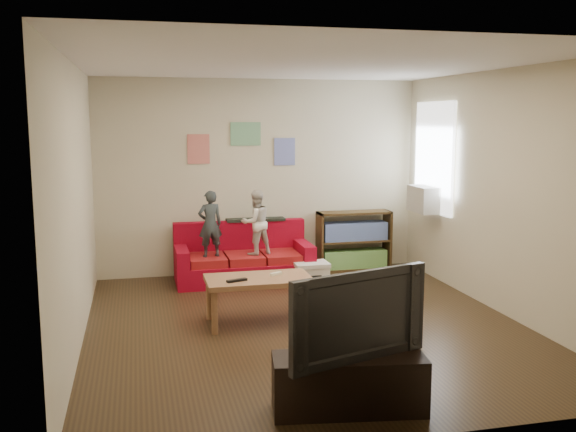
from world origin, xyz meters
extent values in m
cube|color=#382816|center=(0.00, 0.00, -0.01)|extent=(4.50, 5.00, 0.01)
cube|color=white|center=(0.00, 0.00, 2.71)|extent=(4.50, 5.00, 0.01)
cube|color=beige|center=(0.00, 2.50, 1.35)|extent=(4.50, 0.01, 2.70)
cube|color=beige|center=(0.00, -2.50, 1.35)|extent=(4.50, 0.01, 2.70)
cube|color=beige|center=(-2.25, 0.00, 1.35)|extent=(0.01, 5.00, 2.70)
cube|color=beige|center=(2.25, 0.00, 1.35)|extent=(0.01, 5.00, 2.70)
cube|color=maroon|center=(-0.33, 2.00, 0.14)|extent=(1.81, 0.81, 0.27)
cube|color=maroon|center=(-0.33, 2.32, 0.52)|extent=(1.81, 0.16, 0.50)
cube|color=maroon|center=(-1.15, 2.00, 0.38)|extent=(0.16, 0.81, 0.23)
cube|color=maroon|center=(0.50, 2.00, 0.38)|extent=(0.16, 0.81, 0.23)
cube|color=maroon|center=(-0.82, 1.94, 0.32)|extent=(0.47, 0.61, 0.11)
cube|color=maroon|center=(-0.33, 1.94, 0.32)|extent=(0.47, 0.61, 0.11)
cube|color=maroon|center=(0.17, 1.94, 0.32)|extent=(0.47, 0.61, 0.11)
cube|color=black|center=(-0.10, 2.32, 0.78)|extent=(0.81, 0.20, 0.04)
imported|color=#2F383B|center=(-0.78, 1.90, 0.81)|extent=(0.34, 0.25, 0.87)
imported|color=silver|center=(-0.18, 1.90, 0.81)|extent=(0.50, 0.44, 0.86)
cube|color=#996845|center=(-0.46, 0.20, 0.47)|extent=(1.11, 0.61, 0.06)
cylinder|color=#996845|center=(-0.96, -0.05, 0.22)|extent=(0.07, 0.07, 0.44)
cylinder|color=#996845|center=(0.04, -0.05, 0.22)|extent=(0.07, 0.07, 0.44)
cylinder|color=#996845|center=(-0.96, 0.45, 0.22)|extent=(0.07, 0.07, 0.44)
cylinder|color=#996845|center=(0.04, 0.45, 0.22)|extent=(0.07, 0.07, 0.44)
cube|color=black|center=(-0.71, 0.08, 0.51)|extent=(0.23, 0.12, 0.02)
cube|color=white|center=(-0.26, 0.25, 0.51)|extent=(0.14, 0.09, 0.03)
cube|color=#412F16|center=(0.82, 2.30, 0.42)|extent=(0.03, 0.32, 0.85)
cube|color=#412F16|center=(1.84, 2.30, 0.42)|extent=(0.03, 0.32, 0.85)
cube|color=#412F16|center=(1.33, 2.30, 0.02)|extent=(1.06, 0.32, 0.03)
cube|color=#412F16|center=(1.33, 2.30, 0.83)|extent=(1.06, 0.32, 0.03)
cube|color=#412F16|center=(1.33, 2.30, 0.42)|extent=(0.99, 0.32, 0.03)
cube|color=#538C3F|center=(1.33, 2.30, 0.16)|extent=(0.93, 0.27, 0.25)
cube|color=#3F548C|center=(1.33, 2.30, 0.56)|extent=(0.93, 0.27, 0.25)
cube|color=white|center=(2.22, 1.65, 1.64)|extent=(0.04, 1.08, 1.48)
cube|color=#B7B2A3|center=(2.10, 1.65, 1.08)|extent=(0.28, 0.55, 0.35)
cube|color=#D87266|center=(-0.85, 2.48, 1.75)|extent=(0.30, 0.01, 0.40)
cube|color=#72B27F|center=(-0.20, 2.48, 1.95)|extent=(0.42, 0.01, 0.32)
cube|color=#727FCC|center=(0.35, 2.48, 1.70)|extent=(0.30, 0.01, 0.38)
cube|color=white|center=(0.49, 1.57, 0.13)|extent=(0.42, 0.32, 0.25)
cube|color=white|center=(0.49, 1.57, 0.28)|extent=(0.45, 0.34, 0.05)
cube|color=black|center=(0.49, 1.41, 0.14)|extent=(0.19, 0.00, 0.06)
cube|color=black|center=(-0.20, -2.00, 0.21)|extent=(1.18, 0.54, 0.42)
imported|color=black|center=(-0.20, -2.00, 0.76)|extent=(1.15, 0.50, 0.67)
sphere|color=white|center=(0.72, 0.55, 0.05)|extent=(0.13, 0.13, 0.10)
camera|label=1|loc=(-1.68, -6.29, 2.16)|focal=40.00mm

